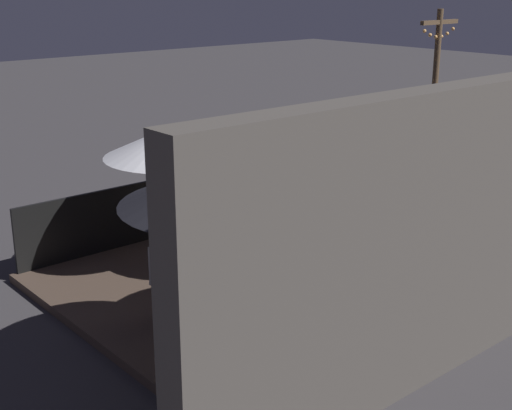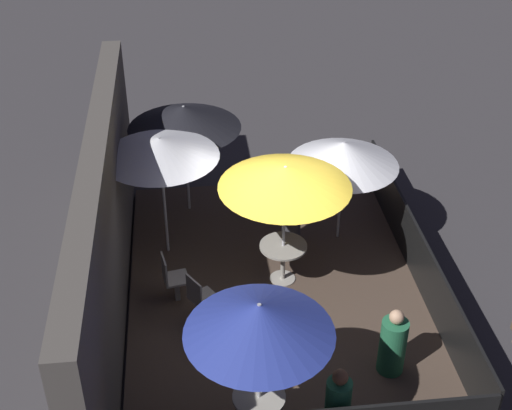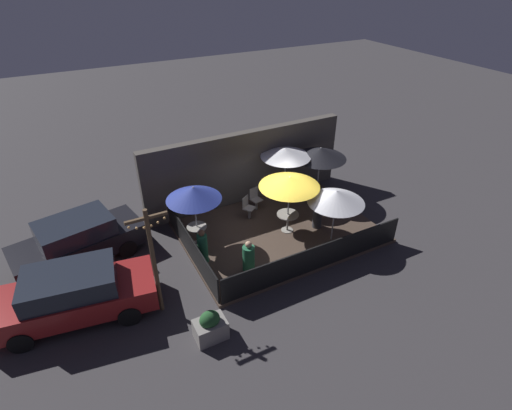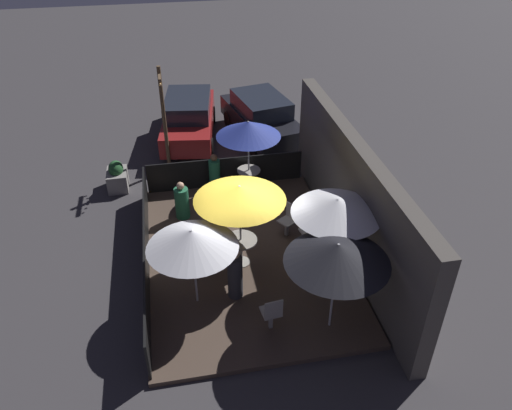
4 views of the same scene
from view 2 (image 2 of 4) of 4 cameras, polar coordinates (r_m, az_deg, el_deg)
ground_plane at (r=12.38m, az=1.64°, el=-7.22°), size 60.00×60.00×0.00m
patio_deck at (r=12.34m, az=1.65°, el=-7.01°), size 7.00×4.99×0.12m
building_wall at (r=11.43m, az=-11.91°, el=-2.17°), size 8.60×0.36×3.08m
fence_front at (r=12.52m, az=12.91°, el=-4.18°), size 6.80×0.05×0.95m
patio_umbrella_0 at (r=11.33m, az=2.35°, el=2.27°), size 2.17×2.17×2.27m
patio_umbrella_1 at (r=8.64m, az=0.26°, el=-9.11°), size 1.87×1.87×2.33m
patio_umbrella_2 at (r=12.10m, az=-7.71°, el=4.60°), size 2.02×2.02×2.35m
patio_umbrella_3 at (r=13.37m, az=-5.79°, el=7.02°), size 2.13×2.13×2.25m
patio_umbrella_4 at (r=12.65m, az=7.03°, el=4.12°), size 1.99×1.99×2.02m
dining_table_0 at (r=12.18m, az=2.19°, el=-3.82°), size 0.81×0.81×0.73m
dining_table_1 at (r=9.73m, az=0.24°, el=-15.71°), size 0.70×0.70×0.75m
patio_chair_0 at (r=11.42m, az=-4.45°, el=-7.39°), size 0.55×0.55×0.91m
patio_chair_1 at (r=14.06m, az=-0.27°, el=1.54°), size 0.45×0.45×0.93m
patio_chair_2 at (r=11.86m, az=-6.73°, el=-5.76°), size 0.47×0.47×0.91m
patron_0 at (r=10.80m, az=10.88°, el=-10.89°), size 0.46×0.46×1.14m
patron_1 at (r=9.74m, az=6.53°, el=-15.91°), size 0.45×0.45×1.29m
patron_2 at (r=13.08m, az=2.87°, el=-0.57°), size 0.46×0.46×1.37m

